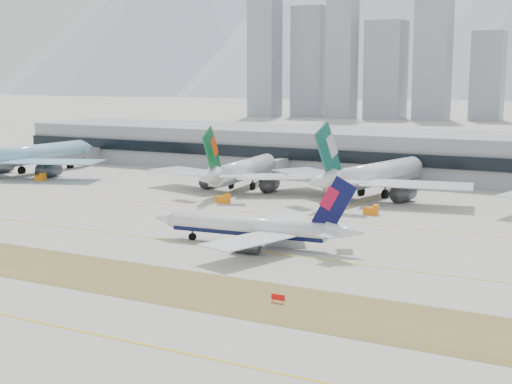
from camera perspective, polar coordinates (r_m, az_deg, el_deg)
The scene contains 12 objects.
ground at distance 150.34m, azimuth -4.40°, elevation -3.68°, with size 3000.00×3000.00×0.00m, color #A8A59D.
apron_markings at distance 110.15m, azimuth -19.68°, elevation -8.96°, with size 360.00×122.22×0.06m.
taxiing_airliner at distance 142.11m, azimuth -0.05°, elevation -2.88°, with size 45.47×39.36×15.27m.
widebody_korean at distance 259.56m, azimuth -17.86°, elevation 2.73°, with size 68.09×66.45×24.27m.
widebody_eva at distance 214.32m, azimuth -1.25°, elevation 1.66°, with size 57.64×56.72×20.66m.
widebody_cathay at distance 202.66m, azimuth 9.22°, elevation 1.26°, with size 62.20×61.77×22.63m.
terminal at distance 252.65m, azimuth 9.58°, elevation 3.12°, with size 280.00×43.10×15.00m.
hold_sign_right at distance 107.25m, azimuth 1.78°, elevation -8.42°, with size 2.20×0.15×1.35m.
gse_a at distance 243.91m, azimuth -16.85°, elevation 1.12°, with size 3.55×2.00×2.60m.
gse_c at distance 177.30m, azimuth 9.24°, elevation -1.47°, with size 3.55×2.00×2.60m.
gse_b at distance 191.78m, azimuth -2.59°, elevation -0.57°, with size 3.55×2.00×2.60m.
city_skyline at distance 606.59m, azimuth 10.17°, elevation 10.50°, with size 342.00×49.80×140.00m.
Camera 1 is at (78.30, -124.00, 33.10)m, focal length 50.00 mm.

